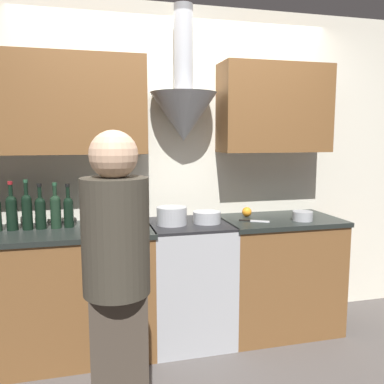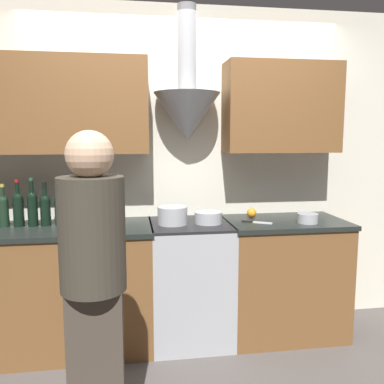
{
  "view_description": "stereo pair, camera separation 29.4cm",
  "coord_description": "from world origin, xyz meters",
  "px_view_note": "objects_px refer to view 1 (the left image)",
  "views": [
    {
      "loc": [
        -0.73,
        -2.57,
        1.57
      ],
      "look_at": [
        0.0,
        0.26,
        1.18
      ],
      "focal_mm": 38.0,
      "sensor_mm": 36.0,
      "label": 1
    },
    {
      "loc": [
        -0.44,
        -2.63,
        1.57
      ],
      "look_at": [
        0.0,
        0.26,
        1.18
      ],
      "focal_mm": 38.0,
      "sensor_mm": 36.0,
      "label": 2
    }
  ],
  "objects_px": {
    "stock_pot": "(172,216)",
    "mixing_bowl": "(207,217)",
    "wine_bottle_7": "(40,211)",
    "person_foreground_left": "(117,287)",
    "stove_range": "(189,281)",
    "wine_bottle_9": "(69,210)",
    "wine_bottle_8": "(56,209)",
    "saucepan": "(303,216)",
    "wine_bottle_6": "(27,210)",
    "orange_fruit": "(247,212)",
    "wine_bottle_5": "(12,211)"
  },
  "relations": [
    {
      "from": "wine_bottle_6",
      "to": "stock_pot",
      "type": "distance_m",
      "value": 1.02
    },
    {
      "from": "stock_pot",
      "to": "person_foreground_left",
      "type": "bearing_deg",
      "value": -113.39
    },
    {
      "from": "wine_bottle_7",
      "to": "stove_range",
      "type": "bearing_deg",
      "value": -3.73
    },
    {
      "from": "mixing_bowl",
      "to": "wine_bottle_6",
      "type": "bearing_deg",
      "value": 175.78
    },
    {
      "from": "stock_pot",
      "to": "wine_bottle_8",
      "type": "bearing_deg",
      "value": 173.67
    },
    {
      "from": "wine_bottle_6",
      "to": "wine_bottle_7",
      "type": "xyz_separation_m",
      "value": [
        0.09,
        0.0,
        -0.01
      ]
    },
    {
      "from": "wine_bottle_8",
      "to": "person_foreground_left",
      "type": "xyz_separation_m",
      "value": [
        0.34,
        -1.21,
        -0.16
      ]
    },
    {
      "from": "stove_range",
      "to": "mixing_bowl",
      "type": "bearing_deg",
      "value": -12.43
    },
    {
      "from": "orange_fruit",
      "to": "wine_bottle_7",
      "type": "bearing_deg",
      "value": -178.05
    },
    {
      "from": "wine_bottle_6",
      "to": "mixing_bowl",
      "type": "xyz_separation_m",
      "value": [
        1.28,
        -0.09,
        -0.1
      ]
    },
    {
      "from": "stove_range",
      "to": "orange_fruit",
      "type": "distance_m",
      "value": 0.73
    },
    {
      "from": "wine_bottle_7",
      "to": "mixing_bowl",
      "type": "distance_m",
      "value": 1.2
    },
    {
      "from": "orange_fruit",
      "to": "wine_bottle_9",
      "type": "bearing_deg",
      "value": -178.07
    },
    {
      "from": "stove_range",
      "to": "wine_bottle_6",
      "type": "xyz_separation_m",
      "value": [
        -1.15,
        0.06,
        0.6
      ]
    },
    {
      "from": "stock_pot",
      "to": "person_foreground_left",
      "type": "height_order",
      "value": "person_foreground_left"
    },
    {
      "from": "stock_pot",
      "to": "mixing_bowl",
      "type": "distance_m",
      "value": 0.27
    },
    {
      "from": "wine_bottle_8",
      "to": "person_foreground_left",
      "type": "height_order",
      "value": "person_foreground_left"
    },
    {
      "from": "wine_bottle_9",
      "to": "saucepan",
      "type": "bearing_deg",
      "value": -6.78
    },
    {
      "from": "wine_bottle_5",
      "to": "stock_pot",
      "type": "bearing_deg",
      "value": -4.95
    },
    {
      "from": "orange_fruit",
      "to": "stock_pot",
      "type": "bearing_deg",
      "value": -167.48
    },
    {
      "from": "wine_bottle_9",
      "to": "stove_range",
      "type": "bearing_deg",
      "value": -4.98
    },
    {
      "from": "mixing_bowl",
      "to": "person_foreground_left",
      "type": "height_order",
      "value": "person_foreground_left"
    },
    {
      "from": "stove_range",
      "to": "person_foreground_left",
      "type": "relative_size",
      "value": 0.58
    },
    {
      "from": "wine_bottle_8",
      "to": "mixing_bowl",
      "type": "xyz_separation_m",
      "value": [
        1.09,
        -0.1,
        -0.09
      ]
    },
    {
      "from": "wine_bottle_6",
      "to": "mixing_bowl",
      "type": "distance_m",
      "value": 1.29
    },
    {
      "from": "stock_pot",
      "to": "wine_bottle_7",
      "type": "bearing_deg",
      "value": 174.32
    },
    {
      "from": "wine_bottle_5",
      "to": "orange_fruit",
      "type": "relative_size",
      "value": 4.41
    },
    {
      "from": "stock_pot",
      "to": "mixing_bowl",
      "type": "relative_size",
      "value": 1.07
    },
    {
      "from": "stove_range",
      "to": "stock_pot",
      "type": "xyz_separation_m",
      "value": [
        -0.14,
        -0.02,
        0.53
      ]
    },
    {
      "from": "wine_bottle_7",
      "to": "orange_fruit",
      "type": "xyz_separation_m",
      "value": [
        1.58,
        0.05,
        -0.09
      ]
    },
    {
      "from": "stove_range",
      "to": "wine_bottle_8",
      "type": "relative_size",
      "value": 2.82
    },
    {
      "from": "orange_fruit",
      "to": "stove_range",
      "type": "bearing_deg",
      "value": -166.71
    },
    {
      "from": "wine_bottle_9",
      "to": "mixing_bowl",
      "type": "distance_m",
      "value": 1.02
    },
    {
      "from": "wine_bottle_5",
      "to": "wine_bottle_6",
      "type": "xyz_separation_m",
      "value": [
        0.1,
        -0.01,
        0.0
      ]
    },
    {
      "from": "wine_bottle_6",
      "to": "person_foreground_left",
      "type": "bearing_deg",
      "value": -66.1
    },
    {
      "from": "wine_bottle_7",
      "to": "person_foreground_left",
      "type": "height_order",
      "value": "person_foreground_left"
    },
    {
      "from": "stove_range",
      "to": "wine_bottle_5",
      "type": "xyz_separation_m",
      "value": [
        -1.25,
        0.07,
        0.6
      ]
    },
    {
      "from": "stove_range",
      "to": "stock_pot",
      "type": "bearing_deg",
      "value": -170.48
    },
    {
      "from": "stove_range",
      "to": "wine_bottle_9",
      "type": "relative_size",
      "value": 2.93
    },
    {
      "from": "wine_bottle_6",
      "to": "person_foreground_left",
      "type": "xyz_separation_m",
      "value": [
        0.53,
        -1.2,
        -0.17
      ]
    },
    {
      "from": "stove_range",
      "to": "person_foreground_left",
      "type": "bearing_deg",
      "value": -118.51
    },
    {
      "from": "wine_bottle_7",
      "to": "mixing_bowl",
      "type": "relative_size",
      "value": 1.53
    },
    {
      "from": "wine_bottle_9",
      "to": "person_foreground_left",
      "type": "relative_size",
      "value": 0.2
    },
    {
      "from": "wine_bottle_9",
      "to": "wine_bottle_5",
      "type": "bearing_deg",
      "value": -179.66
    },
    {
      "from": "mixing_bowl",
      "to": "orange_fruit",
      "type": "relative_size",
      "value": 2.7
    },
    {
      "from": "wine_bottle_8",
      "to": "orange_fruit",
      "type": "xyz_separation_m",
      "value": [
        1.48,
        0.05,
        -0.1
      ]
    },
    {
      "from": "wine_bottle_7",
      "to": "saucepan",
      "type": "bearing_deg",
      "value": -5.93
    },
    {
      "from": "stock_pot",
      "to": "saucepan",
      "type": "distance_m",
      "value": 1.02
    },
    {
      "from": "orange_fruit",
      "to": "wine_bottle_6",
      "type": "bearing_deg",
      "value": -178.0
    },
    {
      "from": "wine_bottle_9",
      "to": "stock_pot",
      "type": "bearing_deg",
      "value": -7.64
    }
  ]
}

